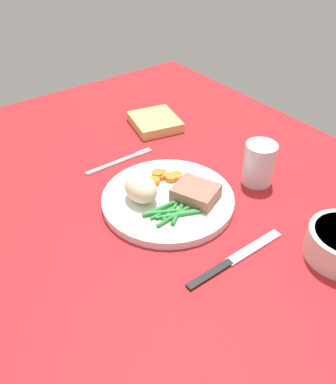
{
  "coord_description": "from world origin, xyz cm",
  "views": [
    {
      "loc": [
        49.28,
        -38.5,
        51.47
      ],
      "look_at": [
        1.38,
        -2.93,
        4.6
      ],
      "focal_mm": 37.07,
      "sensor_mm": 36.0,
      "label": 1
    }
  ],
  "objects_px": {
    "meat_portion": "(196,192)",
    "knife": "(234,260)",
    "fork": "(120,161)",
    "napkin": "(155,122)",
    "dinner_plate": "(168,199)",
    "water_glass": "(259,166)"
  },
  "relations": [
    {
      "from": "meat_portion",
      "to": "knife",
      "type": "bearing_deg",
      "value": -15.94
    },
    {
      "from": "fork",
      "to": "water_glass",
      "type": "bearing_deg",
      "value": 43.21
    },
    {
      "from": "knife",
      "to": "napkin",
      "type": "height_order",
      "value": "napkin"
    },
    {
      "from": "knife",
      "to": "meat_portion",
      "type": "bearing_deg",
      "value": 166.98
    },
    {
      "from": "fork",
      "to": "knife",
      "type": "relative_size",
      "value": 0.81
    },
    {
      "from": "water_glass",
      "to": "napkin",
      "type": "xyz_separation_m",
      "value": [
        -0.32,
        -0.03,
        -0.03
      ]
    },
    {
      "from": "dinner_plate",
      "to": "water_glass",
      "type": "relative_size",
      "value": 2.9
    },
    {
      "from": "water_glass",
      "to": "dinner_plate",
      "type": "bearing_deg",
      "value": -105.69
    },
    {
      "from": "dinner_plate",
      "to": "meat_portion",
      "type": "relative_size",
      "value": 3.2
    },
    {
      "from": "fork",
      "to": "napkin",
      "type": "bearing_deg",
      "value": 122.57
    },
    {
      "from": "meat_portion",
      "to": "napkin",
      "type": "height_order",
      "value": "meat_portion"
    },
    {
      "from": "fork",
      "to": "napkin",
      "type": "height_order",
      "value": "napkin"
    },
    {
      "from": "dinner_plate",
      "to": "fork",
      "type": "height_order",
      "value": "dinner_plate"
    },
    {
      "from": "dinner_plate",
      "to": "water_glass",
      "type": "bearing_deg",
      "value": 74.31
    },
    {
      "from": "meat_portion",
      "to": "water_glass",
      "type": "relative_size",
      "value": 0.9
    },
    {
      "from": "meat_portion",
      "to": "fork",
      "type": "height_order",
      "value": "meat_portion"
    },
    {
      "from": "fork",
      "to": "knife",
      "type": "xyz_separation_m",
      "value": [
        0.36,
        -0.0,
        -0.0
      ]
    },
    {
      "from": "dinner_plate",
      "to": "meat_portion",
      "type": "height_order",
      "value": "meat_portion"
    },
    {
      "from": "knife",
      "to": "fork",
      "type": "bearing_deg",
      "value": -177.13
    },
    {
      "from": "dinner_plate",
      "to": "napkin",
      "type": "distance_m",
      "value": 0.31
    },
    {
      "from": "knife",
      "to": "water_glass",
      "type": "bearing_deg",
      "value": 127.37
    },
    {
      "from": "meat_portion",
      "to": "napkin",
      "type": "relative_size",
      "value": 0.66
    }
  ]
}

